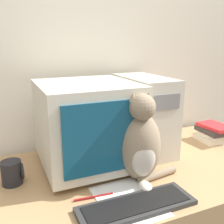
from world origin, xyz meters
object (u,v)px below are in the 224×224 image
at_px(cat, 140,144).
at_px(mug, 12,173).
at_px(computer_tower, 144,114).
at_px(keyboard, 137,206).
at_px(book_stack, 213,133).
at_px(pen, 94,197).
at_px(crt_monitor, 87,124).

xyz_separation_m(cat, mug, (-0.51, 0.18, -0.11)).
relative_size(computer_tower, keyboard, 0.95).
xyz_separation_m(computer_tower, cat, (-0.18, -0.28, -0.04)).
xyz_separation_m(computer_tower, mug, (-0.69, -0.10, -0.15)).
relative_size(book_stack, pen, 1.26).
distance_m(keyboard, pen, 0.17).
xyz_separation_m(keyboard, pen, (-0.12, 0.12, -0.01)).
bearing_deg(book_stack, crt_monitor, -179.78).
bearing_deg(computer_tower, cat, -122.52).
bearing_deg(computer_tower, mug, -171.60).
relative_size(computer_tower, pen, 2.67).
relative_size(cat, book_stack, 2.01).
xyz_separation_m(crt_monitor, mug, (-0.35, -0.04, -0.16)).
bearing_deg(pen, book_stack, 17.94).
xyz_separation_m(cat, book_stack, (0.63, 0.22, -0.11)).
distance_m(computer_tower, book_stack, 0.48).
bearing_deg(cat, keyboard, -107.52).
bearing_deg(crt_monitor, mug, -173.54).
height_order(cat, mug, cat).
relative_size(keyboard, cat, 1.11).
bearing_deg(mug, book_stack, 2.14).
xyz_separation_m(crt_monitor, keyboard, (0.05, -0.40, -0.20)).
height_order(crt_monitor, computer_tower, computer_tower).
bearing_deg(keyboard, pen, 134.50).
bearing_deg(book_stack, mug, -177.86).
xyz_separation_m(crt_monitor, computer_tower, (0.34, 0.06, -0.01)).
xyz_separation_m(pen, mug, (-0.28, 0.24, 0.05)).
distance_m(computer_tower, mug, 0.71).
bearing_deg(mug, keyboard, -42.16).
height_order(computer_tower, pen, computer_tower).
height_order(book_stack, mug, book_stack).
distance_m(cat, pen, 0.29).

